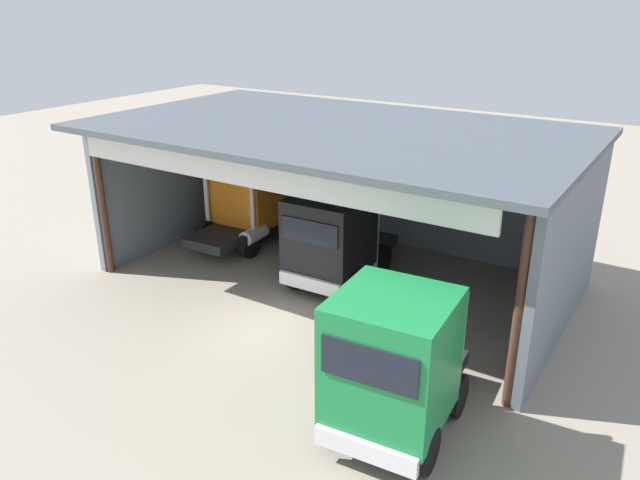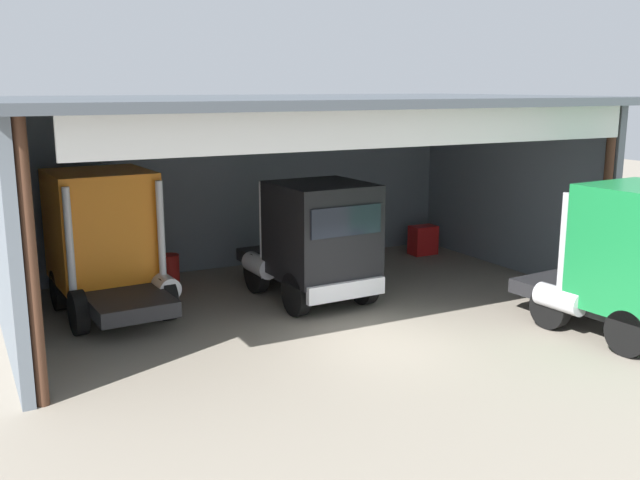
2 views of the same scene
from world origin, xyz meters
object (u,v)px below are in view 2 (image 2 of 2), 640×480
Objects in this scene: truck_green_yard_outside at (635,259)px; tool_cart at (423,240)px; truck_black_left_bay at (315,239)px; oil_drum at (169,270)px; truck_orange_center_left_bay at (105,238)px.

truck_green_yard_outside is 4.62× the size of tool_cart.
truck_black_left_bay is 5.48× the size of oil_drum.
truck_black_left_bay reaches higher than oil_drum.
truck_black_left_bay is 1.10× the size of truck_green_yard_outside.
truck_green_yard_outside is (10.27, -7.72, -0.05)m from truck_orange_center_left_bay.
oil_drum is 0.93× the size of tool_cart.
truck_black_left_bay is 5.08× the size of tool_cart.
truck_orange_center_left_bay is at bearing -142.42° from oil_drum.
truck_green_yard_outside is 12.49m from oil_drum.
truck_green_yard_outside is at bearing -94.68° from tool_cart.
truck_black_left_bay is 6.85m from tool_cart.
truck_orange_center_left_bay reaches higher than oil_drum.
truck_orange_center_left_bay is at bearing -172.64° from tool_cart.
truck_green_yard_outside is at bearing -40.00° from truck_orange_center_left_bay.
truck_green_yard_outside is 9.28m from tool_cart.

